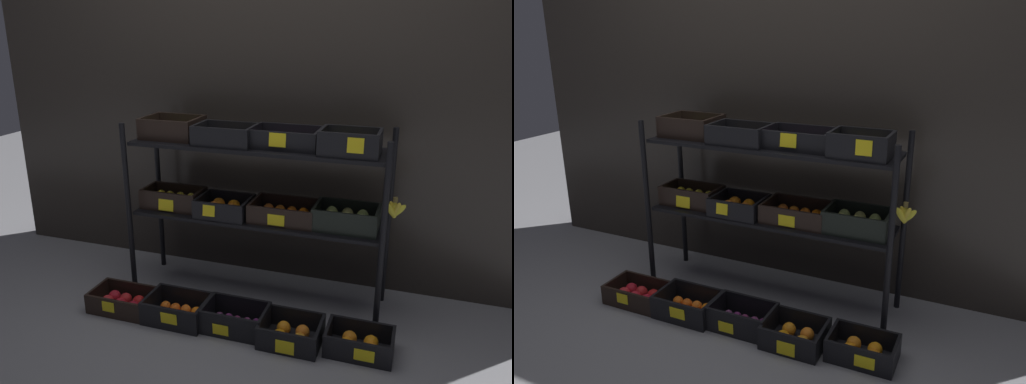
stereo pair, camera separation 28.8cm
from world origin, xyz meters
TOP-DOWN VIEW (x-y plane):
  - ground_plane at (0.00, 0.00)m, footprint 10.00×10.00m
  - storefront_wall at (0.00, 0.38)m, footprint 3.86×0.12m
  - display_rack at (0.01, -0.01)m, footprint 1.58×0.40m
  - crate_ground_apple_red at (-0.68, -0.40)m, footprint 0.36×0.23m
  - crate_ground_tangerine at (-0.33, -0.40)m, footprint 0.34×0.25m
  - crate_ground_plum at (0.01, -0.38)m, footprint 0.34×0.22m
  - crate_ground_orange at (0.33, -0.40)m, footprint 0.31×0.26m
  - crate_ground_rightmost_orange at (0.67, -0.37)m, footprint 0.34×0.22m

SIDE VIEW (x-z plane):
  - ground_plane at x=0.00m, z-range 0.00..0.00m
  - crate_ground_apple_red at x=-0.68m, z-range -0.01..0.11m
  - crate_ground_rightmost_orange at x=0.67m, z-range -0.01..0.11m
  - crate_ground_tangerine at x=-0.33m, z-range -0.02..0.12m
  - crate_ground_orange at x=0.33m, z-range -0.01..0.11m
  - crate_ground_plum at x=0.01m, z-range -0.02..0.12m
  - display_rack at x=0.01m, z-range 0.20..1.26m
  - storefront_wall at x=0.00m, z-range 0.00..1.81m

